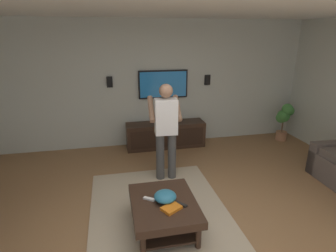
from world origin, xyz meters
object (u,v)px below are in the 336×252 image
at_px(book, 171,208).
at_px(bowl, 165,196).
at_px(remote_white, 149,199).
at_px(wall_speaker_left, 207,80).
at_px(coffee_table, 164,208).
at_px(potted_plant_tall, 284,117).
at_px(remote_black, 181,204).
at_px(tv, 163,84).
at_px(person_standing, 166,127).
at_px(vase_round, 165,118).
at_px(wall_speaker_right, 110,82).
at_px(media_console, 166,135).

bearing_deg(book, bowl, 70.42).
height_order(remote_white, wall_speaker_left, wall_speaker_left).
height_order(coffee_table, book, book).
bearing_deg(potted_plant_tall, wall_speaker_left, 74.41).
bearing_deg(remote_black, tv, 131.75).
bearing_deg(tv, person_standing, -9.68).
bearing_deg(book, coffee_table, 76.65).
height_order(tv, potted_plant_tall, tv).
height_order(person_standing, vase_round, person_standing).
distance_m(coffee_table, bowl, 0.17).
distance_m(tv, wall_speaker_right, 1.13).
relative_size(remote_black, wall_speaker_right, 0.68).
distance_m(potted_plant_tall, wall_speaker_right, 3.97).
height_order(remote_black, wall_speaker_left, wall_speaker_left).
xyz_separation_m(wall_speaker_left, wall_speaker_right, (0.00, 2.13, 0.03)).
relative_size(media_console, book, 7.73).
height_order(potted_plant_tall, wall_speaker_left, wall_speaker_left).
height_order(bowl, remote_black, bowl).
bearing_deg(bowl, media_console, -11.70).
relative_size(potted_plant_tall, bowl, 3.25).
bearing_deg(media_console, potted_plant_tall, 85.29).
relative_size(tv, person_standing, 0.65).
relative_size(tv, bowl, 3.84).
height_order(vase_round, wall_speaker_left, wall_speaker_left).
xyz_separation_m(remote_black, book, (-0.06, 0.14, 0.01)).
xyz_separation_m(remote_black, wall_speaker_right, (3.03, 0.75, 1.02)).
bearing_deg(tv, coffee_table, -11.09).
height_order(coffee_table, person_standing, person_standing).
xyz_separation_m(coffee_table, wall_speaker_right, (2.91, 0.56, 1.14)).
xyz_separation_m(media_console, vase_round, (0.04, -0.00, 0.39)).
relative_size(remote_white, vase_round, 0.68).
relative_size(media_console, tv, 1.59).
distance_m(media_console, bowl, 2.71).
distance_m(wall_speaker_left, wall_speaker_right, 2.13).
height_order(tv, wall_speaker_left, tv).
distance_m(book, wall_speaker_left, 3.58).
relative_size(potted_plant_tall, book, 4.11).
bearing_deg(tv, remote_white, -14.72).
xyz_separation_m(person_standing, vase_round, (1.41, -0.28, -0.27)).
height_order(coffee_table, media_console, media_console).
relative_size(media_console, person_standing, 1.04).
distance_m(media_console, wall_speaker_right, 1.64).
distance_m(bowl, wall_speaker_left, 3.42).
distance_m(bowl, remote_black, 0.22).
height_order(bowl, wall_speaker_right, wall_speaker_right).
xyz_separation_m(potted_plant_tall, remote_black, (-2.55, 3.09, -0.16)).
bearing_deg(potted_plant_tall, tv, 80.29).
xyz_separation_m(book, vase_round, (2.87, -0.51, 0.24)).
height_order(remote_black, vase_round, vase_round).
bearing_deg(book, wall_speaker_left, 33.33).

